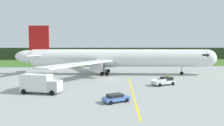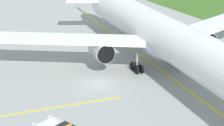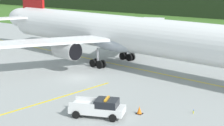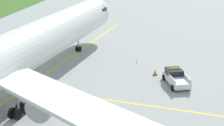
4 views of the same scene
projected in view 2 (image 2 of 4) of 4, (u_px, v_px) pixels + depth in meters
name	position (u px, v px, depth m)	size (l,w,h in m)	color
ground	(100.00, 84.00, 50.84)	(320.00, 320.00, 0.00)	#949997
taxiway_centerline_main	(171.00, 78.00, 52.76)	(82.31, 0.30, 0.01)	yellow
airliner	(171.00, 41.00, 51.67)	(61.23, 51.41, 14.80)	white
taxiway_edge_light_west	(24.00, 34.00, 71.19)	(0.12, 0.12, 0.49)	yellow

